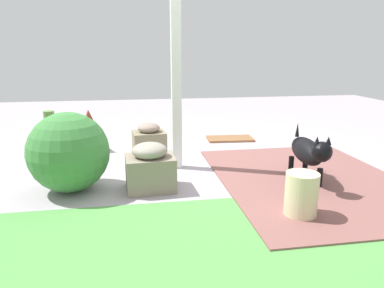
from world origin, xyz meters
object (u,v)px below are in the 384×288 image
at_px(stone_planter_mid, 150,168).
at_px(ceramic_urn, 301,195).
at_px(round_shrub, 69,152).
at_px(dog, 308,152).
at_px(stone_planter_nearest, 149,140).
at_px(terracotta_pot_spiky, 90,132).
at_px(porch_pillar, 176,55).
at_px(doormat, 230,139).
at_px(terracotta_pot_tall, 52,146).

height_order(stone_planter_mid, ceramic_urn, stone_planter_mid).
relative_size(round_shrub, dog, 0.92).
height_order(stone_planter_nearest, stone_planter_mid, stone_planter_mid).
bearing_deg(terracotta_pot_spiky, stone_planter_mid, 115.38).
distance_m(porch_pillar, terracotta_pot_spiky, 1.67).
bearing_deg(round_shrub, ceramic_urn, 155.04).
bearing_deg(dog, round_shrub, -4.50).
relative_size(ceramic_urn, doormat, 0.54).
bearing_deg(terracotta_pot_tall, ceramic_urn, 142.03).
relative_size(stone_planter_mid, round_shrub, 0.63).
distance_m(porch_pillar, stone_planter_nearest, 1.22).
xyz_separation_m(stone_planter_nearest, terracotta_pot_tall, (1.12, 0.23, 0.04)).
distance_m(round_shrub, ceramic_urn, 2.08).
height_order(dog, ceramic_urn, dog).
distance_m(ceramic_urn, doormat, 2.57).
xyz_separation_m(terracotta_pot_spiky, doormat, (-1.98, -0.29, -0.25)).
relative_size(stone_planter_nearest, terracotta_pot_tall, 0.69).
bearing_deg(porch_pillar, terracotta_pot_spiky, -39.77).
xyz_separation_m(stone_planter_nearest, round_shrub, (0.79, 1.09, 0.19)).
bearing_deg(doormat, ceramic_urn, 87.04).
bearing_deg(terracotta_pot_tall, stone_planter_nearest, -168.18).
distance_m(round_shrub, doormat, 2.65).
bearing_deg(ceramic_urn, terracotta_pot_spiky, -50.83).
relative_size(stone_planter_nearest, round_shrub, 0.58).
bearing_deg(doormat, porch_pillar, 50.96).
distance_m(stone_planter_nearest, dog, 1.96).
bearing_deg(dog, terracotta_pot_spiky, -34.98).
distance_m(terracotta_pot_spiky, dog, 2.75).
relative_size(stone_planter_mid, dog, 0.58).
distance_m(stone_planter_nearest, terracotta_pot_tall, 1.14).
xyz_separation_m(round_shrub, terracotta_pot_tall, (0.33, -0.85, -0.15)).
bearing_deg(dog, stone_planter_mid, -2.97).
height_order(terracotta_pot_spiky, dog, dog).
height_order(porch_pillar, stone_planter_mid, porch_pillar).
relative_size(dog, doormat, 1.20).
relative_size(round_shrub, terracotta_pot_spiky, 1.36).
xyz_separation_m(stone_planter_mid, terracotta_pot_tall, (1.07, -0.95, 0.01)).
height_order(terracotta_pot_tall, doormat, terracotta_pot_tall).
bearing_deg(round_shrub, terracotta_pot_tall, -68.67).
xyz_separation_m(porch_pillar, doormat, (-0.94, -1.16, -1.22)).
height_order(ceramic_urn, doormat, ceramic_urn).
xyz_separation_m(porch_pillar, round_shrub, (1.07, 0.53, -0.86)).
relative_size(stone_planter_mid, ceramic_urn, 1.30).
relative_size(porch_pillar, stone_planter_mid, 5.26).
relative_size(stone_planter_nearest, stone_planter_mid, 0.92).
bearing_deg(round_shrub, dog, 175.50).
distance_m(terracotta_pot_tall, dog, 2.81).
bearing_deg(round_shrub, doormat, -139.99).
xyz_separation_m(terracotta_pot_spiky, terracotta_pot_tall, (0.36, 0.54, -0.04)).
bearing_deg(dog, porch_pillar, -30.35).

